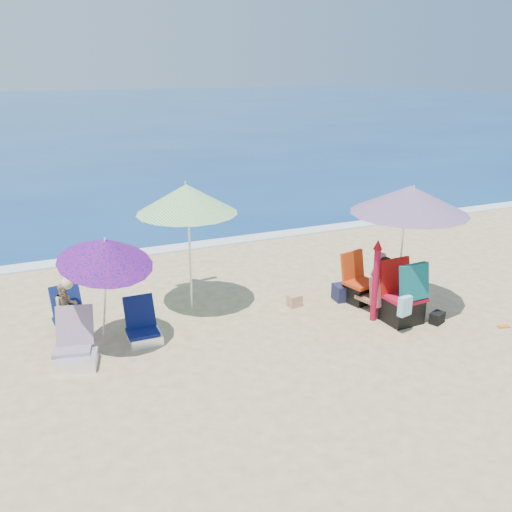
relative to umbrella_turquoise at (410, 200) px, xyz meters
name	(u,v)px	position (x,y,z in m)	size (l,w,h in m)	color
ground	(300,341)	(-2.13, -0.36, -1.93)	(120.00, 120.00, 0.00)	#D8BC84
sea	(51,113)	(-2.13, 44.64, -1.98)	(120.00, 80.00, 0.12)	navy
foam	(197,245)	(-2.13, 4.74, -1.91)	(120.00, 0.50, 0.04)	white
umbrella_turquoise	(410,200)	(0.00, 0.00, 0.00)	(2.51, 2.51, 2.19)	white
umbrella_striped	(187,199)	(-3.29, 1.48, 0.00)	(2.02, 2.02, 2.21)	white
umbrella_blue	(106,251)	(-4.75, 0.58, -0.42)	(1.74, 1.77, 1.84)	white
furled_umbrella	(376,277)	(-0.68, -0.17, -1.17)	(0.15, 0.15, 1.38)	maroon
chair_navy	(143,330)	(-4.31, 0.62, -1.75)	(0.50, 0.59, 0.65)	#0D164D
chair_rainbow	(76,350)	(-5.32, 0.36, -1.73)	(0.66, 0.86, 0.74)	#DC734D
camp_chair_left	(359,287)	(-0.47, 0.58, -1.66)	(0.63, 0.65, 0.89)	#BC310D
camp_chair_right	(403,301)	(-0.30, -0.44, -1.54)	(0.67, 0.76, 1.06)	#AF0C26
person_center	(382,283)	(-0.34, 0.12, -1.44)	(0.73, 0.78, 1.01)	tan
person_left	(66,306)	(-5.31, 1.53, -1.54)	(0.51, 0.63, 0.85)	tan
bag_tan	(294,301)	(-1.61, 0.83, -1.83)	(0.26, 0.20, 0.20)	tan
bag_navy_b	(345,292)	(-0.66, 0.73, -1.78)	(0.41, 0.32, 0.29)	#1B1E3C
bag_black_b	(437,318)	(0.20, -0.69, -1.83)	(0.29, 0.25, 0.19)	black
orange_item	(504,327)	(1.08, -1.25, -1.91)	(0.20, 0.12, 0.03)	orange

